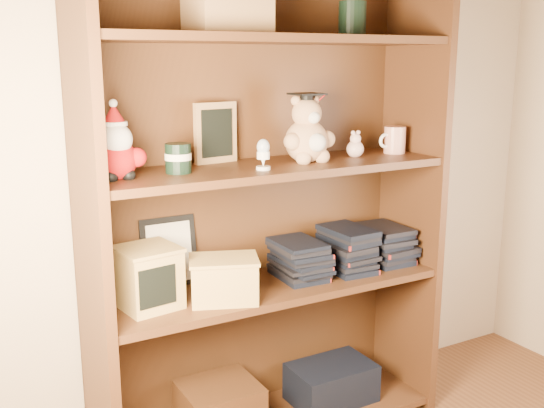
# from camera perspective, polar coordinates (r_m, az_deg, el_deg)

# --- Properties ---
(bookcase) EXTENTS (1.20, 0.35, 1.60)m
(bookcase) POSITION_cam_1_polar(r_m,az_deg,el_deg) (2.11, -0.74, -0.83)
(bookcase) COLOR #4B2A15
(bookcase) RESTS_ON ground
(shelf_lower) EXTENTS (1.14, 0.33, 0.02)m
(shelf_lower) POSITION_cam_1_polar(r_m,az_deg,el_deg) (2.14, 0.00, -7.40)
(shelf_lower) COLOR #4B2A15
(shelf_lower) RESTS_ON ground
(shelf_upper) EXTENTS (1.14, 0.33, 0.02)m
(shelf_upper) POSITION_cam_1_polar(r_m,az_deg,el_deg) (2.03, 0.00, 3.23)
(shelf_upper) COLOR #4B2A15
(shelf_upper) RESTS_ON ground
(santa_plush) EXTENTS (0.16, 0.12, 0.23)m
(santa_plush) POSITION_cam_1_polar(r_m,az_deg,el_deg) (1.82, -13.79, 4.78)
(santa_plush) COLOR #A50F0F
(santa_plush) RESTS_ON shelf_upper
(teachers_tin) EXTENTS (0.08, 0.08, 0.09)m
(teachers_tin) POSITION_cam_1_polar(r_m,az_deg,el_deg) (1.89, -8.41, 4.11)
(teachers_tin) COLOR black
(teachers_tin) RESTS_ON shelf_upper
(chalkboard_plaque) EXTENTS (0.15, 0.09, 0.19)m
(chalkboard_plaque) POSITION_cam_1_polar(r_m,az_deg,el_deg) (2.06, -5.08, 6.29)
(chalkboard_plaque) COLOR #9E7547
(chalkboard_plaque) RESTS_ON shelf_upper
(egg_cup) EXTENTS (0.04, 0.04, 0.09)m
(egg_cup) POSITION_cam_1_polar(r_m,az_deg,el_deg) (1.92, -0.79, 4.57)
(egg_cup) COLOR white
(egg_cup) RESTS_ON shelf_upper
(grad_teddy_bear) EXTENTS (0.19, 0.16, 0.23)m
(grad_teddy_bear) POSITION_cam_1_polar(r_m,az_deg,el_deg) (2.08, 3.21, 6.19)
(grad_teddy_bear) COLOR tan
(grad_teddy_bear) RESTS_ON shelf_upper
(pink_figurine) EXTENTS (0.06, 0.06, 0.09)m
(pink_figurine) POSITION_cam_1_polar(r_m,az_deg,el_deg) (2.20, 7.47, 5.13)
(pink_figurine) COLOR beige
(pink_figurine) RESTS_ON shelf_upper
(teacher_mug) EXTENTS (0.11, 0.08, 0.09)m
(teacher_mug) POSITION_cam_1_polar(r_m,az_deg,el_deg) (2.31, 10.90, 5.66)
(teacher_mug) COLOR silver
(teacher_mug) RESTS_ON shelf_upper
(certificate_frame) EXTENTS (0.19, 0.05, 0.23)m
(certificate_frame) POSITION_cam_1_polar(r_m,az_deg,el_deg) (2.10, -9.22, -4.29)
(certificate_frame) COLOR black
(certificate_frame) RESTS_ON shelf_lower
(treats_box) EXTENTS (0.19, 0.19, 0.19)m
(treats_box) POSITION_cam_1_polar(r_m,az_deg,el_deg) (1.94, -11.03, -6.43)
(treats_box) COLOR tan
(treats_box) RESTS_ON shelf_lower
(pencils_box) EXTENTS (0.25, 0.22, 0.14)m
(pencils_box) POSITION_cam_1_polar(r_m,az_deg,el_deg) (1.97, -4.32, -6.72)
(pencils_box) COLOR tan
(pencils_box) RESTS_ON shelf_lower
(book_stack_left) EXTENTS (0.14, 0.20, 0.14)m
(book_stack_left) POSITION_cam_1_polar(r_m,az_deg,el_deg) (2.16, 2.44, -4.82)
(book_stack_left) COLOR black
(book_stack_left) RESTS_ON shelf_lower
(book_stack_mid) EXTENTS (0.14, 0.20, 0.14)m
(book_stack_mid) POSITION_cam_1_polar(r_m,az_deg,el_deg) (2.26, 6.64, -4.06)
(book_stack_mid) COLOR black
(book_stack_mid) RESTS_ON shelf_lower
(book_stack_right) EXTENTS (0.14, 0.20, 0.13)m
(book_stack_right) POSITION_cam_1_polar(r_m,az_deg,el_deg) (2.37, 10.06, -3.60)
(book_stack_right) COLOR black
(book_stack_right) RESTS_ON shelf_lower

